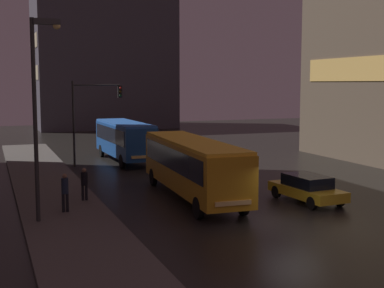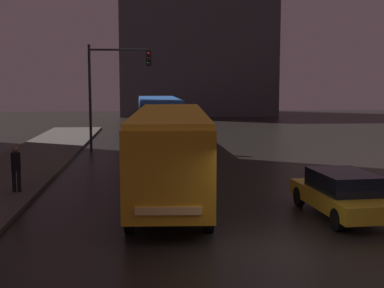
{
  "view_description": "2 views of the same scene",
  "coord_description": "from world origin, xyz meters",
  "px_view_note": "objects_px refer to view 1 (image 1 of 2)",
  "views": [
    {
      "loc": [
        -12.19,
        -19.51,
        6.09
      ],
      "look_at": [
        -1.62,
        8.04,
        2.69
      ],
      "focal_mm": 50.0,
      "sensor_mm": 36.0,
      "label": 1
    },
    {
      "loc": [
        -2.97,
        -12.14,
        4.18
      ],
      "look_at": [
        -1.26,
        8.87,
        1.64
      ],
      "focal_mm": 50.0,
      "sensor_mm": 36.0,
      "label": 2
    }
  ],
  "objects_px": {
    "bus_far": "(125,137)",
    "car_taxi": "(307,188)",
    "pedestrian_near": "(84,182)",
    "bus_near": "(192,163)",
    "traffic_light_main": "(91,108)",
    "pedestrian_mid": "(65,190)",
    "street_lamp_sidewalk": "(40,91)"
  },
  "relations": [
    {
      "from": "bus_far",
      "to": "car_taxi",
      "type": "xyz_separation_m",
      "value": [
        5.3,
        -17.22,
        -1.17
      ]
    },
    {
      "from": "pedestrian_near",
      "to": "bus_near",
      "type": "bearing_deg",
      "value": 98.24
    },
    {
      "from": "bus_far",
      "to": "traffic_light_main",
      "type": "height_order",
      "value": "traffic_light_main"
    },
    {
      "from": "pedestrian_mid",
      "to": "street_lamp_sidewalk",
      "type": "distance_m",
      "value": 4.86
    },
    {
      "from": "bus_near",
      "to": "traffic_light_main",
      "type": "height_order",
      "value": "traffic_light_main"
    },
    {
      "from": "car_taxi",
      "to": "pedestrian_near",
      "type": "relative_size",
      "value": 2.75
    },
    {
      "from": "bus_far",
      "to": "pedestrian_mid",
      "type": "bearing_deg",
      "value": 65.22
    },
    {
      "from": "bus_far",
      "to": "traffic_light_main",
      "type": "xyz_separation_m",
      "value": [
        -2.77,
        -1.15,
        2.35
      ]
    },
    {
      "from": "car_taxi",
      "to": "pedestrian_mid",
      "type": "height_order",
      "value": "pedestrian_mid"
    },
    {
      "from": "pedestrian_near",
      "to": "pedestrian_mid",
      "type": "height_order",
      "value": "pedestrian_mid"
    },
    {
      "from": "pedestrian_near",
      "to": "street_lamp_sidewalk",
      "type": "relative_size",
      "value": 0.19
    },
    {
      "from": "car_taxi",
      "to": "pedestrian_near",
      "type": "distance_m",
      "value": 11.36
    },
    {
      "from": "bus_near",
      "to": "pedestrian_near",
      "type": "height_order",
      "value": "bus_near"
    },
    {
      "from": "bus_near",
      "to": "traffic_light_main",
      "type": "relative_size",
      "value": 1.82
    },
    {
      "from": "bus_far",
      "to": "traffic_light_main",
      "type": "relative_size",
      "value": 1.51
    },
    {
      "from": "pedestrian_mid",
      "to": "street_lamp_sidewalk",
      "type": "relative_size",
      "value": 0.21
    },
    {
      "from": "bus_far",
      "to": "street_lamp_sidewalk",
      "type": "height_order",
      "value": "street_lamp_sidewalk"
    },
    {
      "from": "street_lamp_sidewalk",
      "to": "pedestrian_near",
      "type": "bearing_deg",
      "value": 55.27
    },
    {
      "from": "pedestrian_near",
      "to": "bus_far",
      "type": "bearing_deg",
      "value": 175.34
    },
    {
      "from": "pedestrian_near",
      "to": "traffic_light_main",
      "type": "bearing_deg",
      "value": -174.87
    },
    {
      "from": "bus_far",
      "to": "car_taxi",
      "type": "height_order",
      "value": "bus_far"
    },
    {
      "from": "street_lamp_sidewalk",
      "to": "bus_far",
      "type": "bearing_deg",
      "value": 65.27
    },
    {
      "from": "bus_far",
      "to": "traffic_light_main",
      "type": "distance_m",
      "value": 3.81
    },
    {
      "from": "bus_near",
      "to": "car_taxi",
      "type": "height_order",
      "value": "bus_near"
    },
    {
      "from": "traffic_light_main",
      "to": "street_lamp_sidewalk",
      "type": "xyz_separation_m",
      "value": [
        -4.99,
        -15.7,
        1.52
      ]
    },
    {
      "from": "car_taxi",
      "to": "bus_near",
      "type": "bearing_deg",
      "value": -33.41
    },
    {
      "from": "bus_far",
      "to": "pedestrian_near",
      "type": "distance_m",
      "value": 14.52
    },
    {
      "from": "pedestrian_near",
      "to": "pedestrian_mid",
      "type": "bearing_deg",
      "value": -13.0
    },
    {
      "from": "bus_near",
      "to": "bus_far",
      "type": "xyz_separation_m",
      "value": [
        -0.12,
        14.33,
        -0.02
      ]
    },
    {
      "from": "car_taxi",
      "to": "bus_far",
      "type": "bearing_deg",
      "value": -77.15
    },
    {
      "from": "bus_near",
      "to": "traffic_light_main",
      "type": "distance_m",
      "value": 13.7
    },
    {
      "from": "car_taxi",
      "to": "traffic_light_main",
      "type": "height_order",
      "value": "traffic_light_main"
    }
  ]
}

